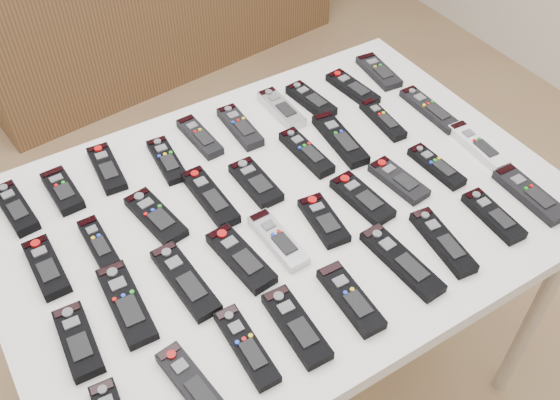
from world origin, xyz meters
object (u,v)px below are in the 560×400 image
remote_24 (324,220)px  remote_33 (351,299)px  remote_8 (353,88)px  remote_37 (530,194)px  remote_30 (193,385)px  remote_17 (383,120)px  remote_1 (63,191)px  remote_18 (430,109)px  table (280,223)px  remote_9 (379,71)px  remote_22 (241,258)px  remote_4 (200,137)px  remote_20 (126,303)px  remote_35 (443,242)px  remote_2 (107,168)px  remote_10 (46,267)px  remote_15 (306,152)px  remote_26 (399,180)px  remote_16 (340,139)px  remote_36 (493,216)px  remote_34 (402,262)px  remote_5 (240,127)px  remote_14 (256,182)px  remote_19 (78,341)px  remote_28 (478,146)px  remote_27 (436,166)px  remote_11 (99,243)px  remote_25 (362,198)px  remote_12 (156,217)px  remote_6 (281,109)px  remote_3 (167,160)px  remote_0 (16,208)px  remote_23 (278,240)px  remote_13 (210,197)px  remote_21 (185,280)px

remote_24 → remote_33: remote_33 is taller
remote_8 → remote_37: 0.55m
remote_30 → remote_17: bearing=21.3°
remote_1 → remote_18: remote_1 is taller
table → remote_9: 0.59m
remote_22 → remote_37: bearing=-21.6°
remote_4 → remote_20: bearing=-135.9°
remote_37 → remote_35: bearing=-177.7°
remote_2 → remote_17: 0.70m
remote_2 → remote_10: bearing=-129.9°
remote_15 → remote_26: 0.23m
remote_16 → remote_36: (0.14, -0.39, -0.00)m
remote_17 → remote_22: bearing=-154.7°
remote_2 → remote_34: size_ratio=0.80×
remote_5 → remote_14: bearing=-107.7°
remote_19 → remote_36: (0.88, -0.17, -0.00)m
remote_9 → remote_28: same height
remote_27 → remote_15: bearing=136.8°
remote_17 → remote_18: size_ratio=0.82×
remote_11 → remote_27: bearing=-14.4°
remote_1 → remote_34: remote_1 is taller
table → remote_27: (0.38, -0.09, 0.07)m
remote_19 → remote_28: 1.02m
remote_25 → remote_12: bearing=150.7°
remote_5 → remote_33: bearing=-95.9°
remote_4 → remote_36: bearing=-56.7°
remote_6 → remote_33: size_ratio=0.98×
table → remote_11: 0.40m
remote_3 → remote_10: bearing=-149.4°
remote_9 → remote_16: size_ratio=0.81×
remote_8 → remote_27: (-0.02, -0.36, 0.00)m
remote_24 → remote_27: same height
remote_22 → remote_36: 0.56m
remote_5 → remote_20: size_ratio=0.85×
remote_5 → remote_20: remote_5 is taller
remote_0 → remote_27: size_ratio=1.05×
remote_23 → remote_24: size_ratio=1.17×
remote_13 → remote_35: 0.52m
remote_25 → remote_37: bearing=-34.3°
remote_17 → remote_27: 0.21m
remote_21 → remote_37: (0.77, -0.19, 0.00)m
remote_8 → remote_22: (-0.55, -0.36, 0.00)m
remote_18 → remote_30: size_ratio=1.12×
remote_16 → remote_21: 0.55m
remote_1 → remote_4: size_ratio=0.88×
remote_13 → remote_33: (0.10, -0.39, -0.00)m
remote_9 → remote_21: size_ratio=0.80×
table → remote_10: (-0.50, 0.10, 0.07)m
remote_16 → remote_30: size_ratio=1.13×
remote_17 → remote_18: bearing=-8.5°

